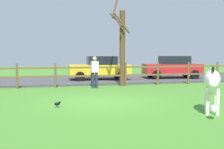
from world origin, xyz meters
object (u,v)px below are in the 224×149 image
(crow_on_grass, at_px, (57,104))
(parked_car_red, at_px, (172,67))
(bare_tree, at_px, (122,45))
(zebra, at_px, (212,83))
(parked_car_yellow, at_px, (100,68))
(visitor_right_of_tree, at_px, (95,71))

(crow_on_grass, relative_size, parked_car_red, 0.05)
(bare_tree, height_order, zebra, bare_tree)
(crow_on_grass, xyz_separation_m, parked_car_yellow, (3.43, 9.33, 0.72))
(zebra, xyz_separation_m, visitor_right_of_tree, (-2.22, 7.21, -0.02))
(bare_tree, distance_m, parked_car_red, 6.02)
(crow_on_grass, bearing_deg, bare_tree, 55.99)
(bare_tree, relative_size, parked_car_red, 1.21)
(parked_car_red, bearing_deg, bare_tree, -143.93)
(parked_car_yellow, bearing_deg, bare_tree, -82.05)
(crow_on_grass, height_order, parked_car_red, parked_car_red)
(zebra, bearing_deg, visitor_right_of_tree, 107.12)
(zebra, height_order, parked_car_red, parked_car_red)
(bare_tree, bearing_deg, crow_on_grass, -124.01)
(parked_car_yellow, distance_m, visitor_right_of_tree, 4.39)
(bare_tree, bearing_deg, parked_car_red, 36.07)
(parked_car_red, relative_size, visitor_right_of_tree, 2.55)
(zebra, relative_size, parked_car_yellow, 0.43)
(bare_tree, height_order, parked_car_yellow, bare_tree)
(bare_tree, distance_m, parked_car_yellow, 3.83)
(crow_on_grass, bearing_deg, visitor_right_of_tree, 66.11)
(zebra, distance_m, visitor_right_of_tree, 7.54)
(zebra, bearing_deg, bare_tree, 94.05)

